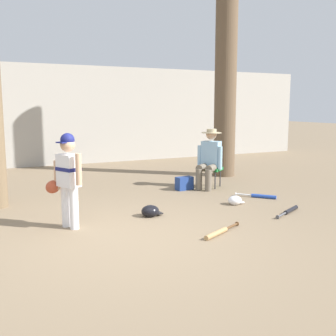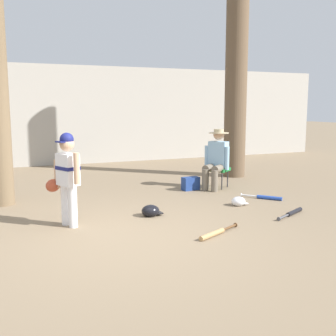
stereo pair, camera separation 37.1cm
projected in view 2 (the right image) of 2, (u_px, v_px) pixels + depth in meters
ground_plane at (121, 239)px, 5.15m from camera, size 60.00×60.00×0.00m
concrete_back_wall at (48, 115)px, 11.45m from camera, size 18.00×0.36×2.79m
tree_behind_spectator at (236, 75)px, 9.43m from camera, size 0.80×0.80×5.53m
young_ballplayer at (67, 173)px, 5.61m from camera, size 0.47×0.55×1.31m
folding_stool at (218, 170)px, 8.34m from camera, size 0.56×0.56×0.41m
seated_spectator at (216, 157)px, 8.21m from camera, size 0.65×0.60×1.20m
handbag_beside_stool at (191, 184)px, 8.14m from camera, size 0.36×0.22×0.26m
bat_blue_youth at (266, 197)px, 7.35m from camera, size 0.53×0.61×0.07m
bat_wood_tan at (215, 233)px, 5.28m from camera, size 0.75×0.41×0.07m
bat_black_composite at (293, 213)px, 6.30m from camera, size 0.72×0.39×0.07m
batting_helmet_black at (151, 211)px, 6.22m from camera, size 0.32×0.25×0.19m
batting_helmet_white at (238, 201)px, 6.88m from camera, size 0.28×0.22×0.16m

